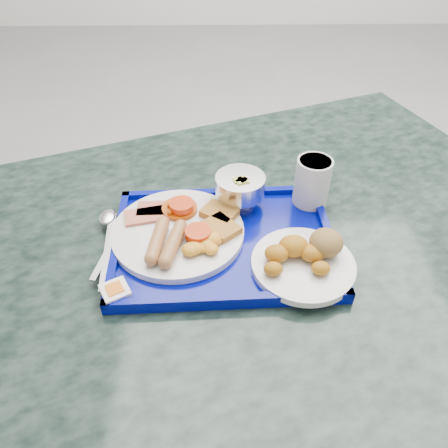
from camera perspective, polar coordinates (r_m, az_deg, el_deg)
The scene contains 10 objects.
floor at distance 2.24m, azimuth 11.81°, elevation 1.59°, with size 6.00×6.00×0.00m, color gray.
table at distance 0.96m, azimuth 0.58°, elevation -12.29°, with size 1.57×1.31×0.84m.
tray at distance 0.80m, azimuth 0.00°, elevation -2.45°, with size 0.41×0.31×0.02m.
main_plate at distance 0.80m, azimuth -5.49°, elevation -0.90°, with size 0.24×0.24×0.04m.
bread_plate at distance 0.75m, azimuth 10.60°, elevation -4.25°, with size 0.18×0.18×0.06m.
fruit_bowl at distance 0.85m, azimuth 2.12°, elevation 4.93°, with size 0.10×0.10×0.07m.
juice_cup at distance 0.87m, azimuth 11.48°, elevation 5.62°, with size 0.07×0.07×0.10m.
spoon at distance 0.84m, azimuth -14.98°, elevation -0.24°, with size 0.06×0.19×0.01m.
knife at distance 0.80m, azimuth -14.89°, elevation -3.28°, with size 0.01×0.19×0.00m, color silver.
jam_packet at distance 0.72m, azimuth -14.02°, elevation -8.56°, with size 0.06×0.06×0.02m.
Camera 1 is at (-0.49, -1.68, 1.39)m, focal length 35.00 mm.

